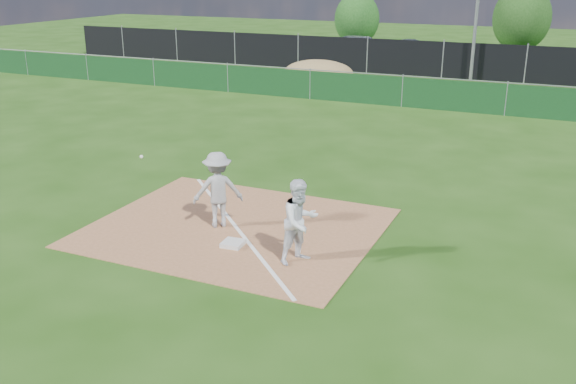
{
  "coord_description": "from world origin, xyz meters",
  "views": [
    {
      "loc": [
        6.29,
        -10.26,
        5.33
      ],
      "look_at": [
        1.24,
        1.0,
        1.0
      ],
      "focal_mm": 40.0,
      "sensor_mm": 36.0,
      "label": 1
    }
  ],
  "objects_px": {
    "tree_mid": "(522,18)",
    "car_right": "(546,59)",
    "car_left": "(361,47)",
    "play_at_first": "(218,190)",
    "runner": "(300,221)",
    "first_base": "(233,243)",
    "car_mid": "(414,52)",
    "tree_left": "(357,19)"
  },
  "relations": [
    {
      "from": "tree_mid",
      "to": "tree_left",
      "type": "bearing_deg",
      "value": -174.73
    },
    {
      "from": "car_right",
      "to": "car_left",
      "type": "bearing_deg",
      "value": 112.32
    },
    {
      "from": "runner",
      "to": "tree_left",
      "type": "height_order",
      "value": "tree_left"
    },
    {
      "from": "tree_left",
      "to": "car_left",
      "type": "bearing_deg",
      "value": -68.85
    },
    {
      "from": "play_at_first",
      "to": "runner",
      "type": "distance_m",
      "value": 2.46
    },
    {
      "from": "first_base",
      "to": "play_at_first",
      "type": "xyz_separation_m",
      "value": [
        -0.79,
        0.81,
        0.79
      ]
    },
    {
      "from": "first_base",
      "to": "car_right",
      "type": "bearing_deg",
      "value": 81.38
    },
    {
      "from": "car_mid",
      "to": "tree_left",
      "type": "bearing_deg",
      "value": 37.37
    },
    {
      "from": "car_right",
      "to": "tree_mid",
      "type": "xyz_separation_m",
      "value": [
        -2.07,
        6.89,
        1.64
      ]
    },
    {
      "from": "play_at_first",
      "to": "car_left",
      "type": "xyz_separation_m",
      "value": [
        -5.52,
        26.93,
        -0.09
      ]
    },
    {
      "from": "car_mid",
      "to": "play_at_first",
      "type": "bearing_deg",
      "value": -178.46
    },
    {
      "from": "tree_left",
      "to": "car_mid",
      "type": "bearing_deg",
      "value": -49.6
    },
    {
      "from": "play_at_first",
      "to": "car_left",
      "type": "relative_size",
      "value": 0.57
    },
    {
      "from": "car_mid",
      "to": "tree_left",
      "type": "relative_size",
      "value": 1.1
    },
    {
      "from": "runner",
      "to": "tree_left",
      "type": "distance_m",
      "value": 35.41
    },
    {
      "from": "car_right",
      "to": "tree_left",
      "type": "bearing_deg",
      "value": 86.75
    },
    {
      "from": "car_left",
      "to": "car_mid",
      "type": "relative_size",
      "value": 1.07
    },
    {
      "from": "first_base",
      "to": "runner",
      "type": "distance_m",
      "value": 1.69
    },
    {
      "from": "play_at_first",
      "to": "runner",
      "type": "xyz_separation_m",
      "value": [
        2.29,
        -0.9,
        -0.02
      ]
    },
    {
      "from": "tree_mid",
      "to": "car_left",
      "type": "bearing_deg",
      "value": -140.14
    },
    {
      "from": "car_left",
      "to": "car_mid",
      "type": "xyz_separation_m",
      "value": [
        3.42,
        -0.71,
        -0.07
      ]
    },
    {
      "from": "play_at_first",
      "to": "car_right",
      "type": "xyz_separation_m",
      "value": [
        5.02,
        27.11,
        -0.25
      ]
    },
    {
      "from": "car_left",
      "to": "tree_left",
      "type": "relative_size",
      "value": 1.18
    },
    {
      "from": "car_left",
      "to": "car_right",
      "type": "relative_size",
      "value": 1.08
    },
    {
      "from": "tree_mid",
      "to": "car_right",
      "type": "bearing_deg",
      "value": -73.31
    },
    {
      "from": "play_at_first",
      "to": "tree_left",
      "type": "xyz_separation_m",
      "value": [
        -7.87,
        33.0,
        1.06
      ]
    },
    {
      "from": "car_right",
      "to": "tree_left",
      "type": "relative_size",
      "value": 1.09
    },
    {
      "from": "car_right",
      "to": "car_mid",
      "type": "bearing_deg",
      "value": 118.47
    },
    {
      "from": "runner",
      "to": "first_base",
      "type": "bearing_deg",
      "value": 115.45
    },
    {
      "from": "runner",
      "to": "car_left",
      "type": "xyz_separation_m",
      "value": [
        -7.81,
        27.82,
        -0.07
      ]
    },
    {
      "from": "car_left",
      "to": "car_right",
      "type": "height_order",
      "value": "car_left"
    },
    {
      "from": "first_base",
      "to": "tree_mid",
      "type": "bearing_deg",
      "value": 86.44
    },
    {
      "from": "car_right",
      "to": "tree_mid",
      "type": "distance_m",
      "value": 7.38
    },
    {
      "from": "play_at_first",
      "to": "tree_mid",
      "type": "bearing_deg",
      "value": 85.04
    },
    {
      "from": "runner",
      "to": "tree_mid",
      "type": "distance_m",
      "value": 34.93
    },
    {
      "from": "first_base",
      "to": "tree_mid",
      "type": "height_order",
      "value": "tree_mid"
    },
    {
      "from": "first_base",
      "to": "tree_left",
      "type": "bearing_deg",
      "value": 104.36
    },
    {
      "from": "car_mid",
      "to": "car_right",
      "type": "xyz_separation_m",
      "value": [
        7.12,
        0.89,
        -0.09
      ]
    },
    {
      "from": "runner",
      "to": "car_right",
      "type": "xyz_separation_m",
      "value": [
        2.72,
        28.01,
        -0.23
      ]
    },
    {
      "from": "play_at_first",
      "to": "runner",
      "type": "relative_size",
      "value": 1.52
    },
    {
      "from": "play_at_first",
      "to": "car_left",
      "type": "bearing_deg",
      "value": 101.58
    },
    {
      "from": "first_base",
      "to": "runner",
      "type": "height_order",
      "value": "runner"
    }
  ]
}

